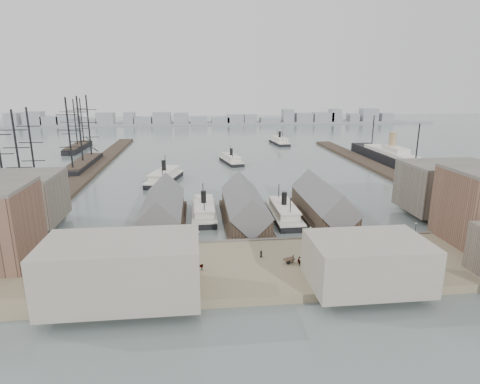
{
  "coord_description": "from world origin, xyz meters",
  "views": [
    {
      "loc": [
        -15.0,
        -105.58,
        43.24
      ],
      "look_at": [
        0.0,
        30.0,
        6.0
      ],
      "focal_mm": 30.0,
      "sensor_mm": 36.0,
      "label": 1
    }
  ],
  "objects": [
    {
      "name": "pedestrian_1",
      "position": [
        -37.12,
        -18.54,
        2.87
      ],
      "size": [
        0.93,
        0.77,
        1.74
      ],
      "primitive_type": "imported",
      "rotation": [
        0.0,
        0.0,
        0.14
      ],
      "color": "black",
      "rests_on": "quay"
    },
    {
      "name": "pedestrian_6",
      "position": [
        24.04,
        -8.95,
        2.89
      ],
      "size": [
        0.89,
        1.02,
        1.78
      ],
      "primitive_type": "imported",
      "rotation": [
        0.0,
        0.0,
        5.0
      ],
      "color": "black",
      "rests_on": "quay"
    },
    {
      "name": "pedestrian_7",
      "position": [
        33.54,
        -21.93,
        2.78
      ],
      "size": [
        1.16,
        0.91,
        1.57
      ],
      "primitive_type": "imported",
      "rotation": [
        0.0,
        0.0,
        3.51
      ],
      "color": "black",
      "rests_on": "quay"
    },
    {
      "name": "tram",
      "position": [
        54.76,
        -13.95,
        3.82
      ],
      "size": [
        3.91,
        10.24,
        3.55
      ],
      "rotation": [
        0.0,
        0.0,
        -0.14
      ],
      "color": "black",
      "rests_on": "quay"
    },
    {
      "name": "pedestrian_0",
      "position": [
        -53.93,
        -15.53,
        2.82
      ],
      "size": [
        0.74,
        0.7,
        1.63
      ],
      "primitive_type": "imported",
      "rotation": [
        0.0,
        0.0,
        2.52
      ],
      "color": "black",
      "rests_on": "quay"
    },
    {
      "name": "horse_cart_left",
      "position": [
        -41.0,
        -11.38,
        2.85
      ],
      "size": [
        4.82,
        3.35,
        1.69
      ],
      "rotation": [
        0.0,
        0.0,
        1.11
      ],
      "color": "black",
      "rests_on": "quay"
    },
    {
      "name": "ferry_open_far",
      "position": [
        45.56,
        180.16,
        2.32
      ],
      "size": [
        11.0,
        28.46,
        9.92
      ],
      "rotation": [
        0.0,
        0.0,
        0.1
      ],
      "color": "black",
      "rests_on": "ground"
    },
    {
      "name": "street_bldg_center",
      "position": [
        20.0,
        -32.0,
        7.0
      ],
      "size": [
        24.0,
        16.0,
        10.0
      ],
      "primitive_type": "cube",
      "color": "gray",
      "rests_on": "quay"
    },
    {
      "name": "east_wharf",
      "position": [
        78.0,
        90.0,
        0.8
      ],
      "size": [
        10.0,
        180.0,
        1.6
      ],
      "primitive_type": "cube",
      "color": "#2D231C",
      "rests_on": "ground"
    },
    {
      "name": "ferry_shed_east",
      "position": [
        26.0,
        16.88,
        4.64
      ],
      "size": [
        14.0,
        42.0,
        12.6
      ],
      "color": "#2D231C",
      "rests_on": "ground"
    },
    {
      "name": "ferry_docked_east",
      "position": [
        13.0,
        16.93,
        2.24
      ],
      "size": [
        8.03,
        26.75,
        9.56
      ],
      "color": "black",
      "rests_on": "ground"
    },
    {
      "name": "lamp_post_far_w",
      "position": [
        -45.0,
        -7.0,
        4.71
      ],
      "size": [
        0.44,
        0.44,
        3.92
      ],
      "color": "black",
      "rests_on": "quay"
    },
    {
      "name": "ocean_steamer",
      "position": [
        92.0,
        102.43,
        3.69
      ],
      "size": [
        11.74,
        85.8,
        17.16
      ],
      "color": "black",
      "rests_on": "ground"
    },
    {
      "name": "quay",
      "position": [
        0.0,
        -20.0,
        1.0
      ],
      "size": [
        180.0,
        30.0,
        2.0
      ],
      "primitive_type": "cube",
      "color": "#7B6E53",
      "rests_on": "ground"
    },
    {
      "name": "ferry_open_near",
      "position": [
        -29.53,
        72.35,
        2.49
      ],
      "size": [
        16.51,
        31.02,
        10.61
      ],
      "rotation": [
        0.0,
        0.0,
        -0.27
      ],
      "color": "black",
      "rests_on": "ground"
    },
    {
      "name": "pedestrian_2",
      "position": [
        -22.22,
        -8.0,
        2.88
      ],
      "size": [
        1.29,
        1.25,
        1.77
      ],
      "primitive_type": "imported",
      "rotation": [
        0.0,
        0.0,
        3.87
      ],
      "color": "black",
      "rests_on": "quay"
    },
    {
      "name": "seawall",
      "position": [
        0.0,
        -5.2,
        1.15
      ],
      "size": [
        180.0,
        1.2,
        2.3
      ],
      "primitive_type": "cube",
      "color": "#59544C",
      "rests_on": "ground"
    },
    {
      "name": "warehouse_east_back",
      "position": [
        68.0,
        15.0,
        9.5
      ],
      "size": [
        28.0,
        20.0,
        15.0
      ],
      "primitive_type": "cube",
      "color": "#60564C",
      "rests_on": "east_land"
    },
    {
      "name": "ferry_shed_center",
      "position": [
        0.0,
        16.88,
        4.64
      ],
      "size": [
        14.0,
        42.0,
        12.6
      ],
      "color": "#2D231C",
      "rests_on": "ground"
    },
    {
      "name": "pedestrian_8",
      "position": [
        32.58,
        -13.29,
        2.85
      ],
      "size": [
        1.08,
        0.73,
        1.7
      ],
      "primitive_type": "imported",
      "rotation": [
        0.0,
        0.0,
        2.8
      ],
      "color": "black",
      "rests_on": "quay"
    },
    {
      "name": "ferry_open_mid",
      "position": [
        4.31,
        112.91,
        2.07
      ],
      "size": [
        12.49,
        25.8,
        8.85
      ],
      "rotation": [
        0.0,
        0.0,
        0.21
      ],
      "color": "black",
      "rests_on": "ground"
    },
    {
      "name": "sailing_ship_near",
      "position": [
        -80.37,
        41.47,
        2.51
      ],
      "size": [
        8.3,
        57.21,
        34.14
      ],
      "color": "black",
      "rests_on": "ground"
    },
    {
      "name": "pedestrian_3",
      "position": [
        -17.16,
        -22.25,
        2.84
      ],
      "size": [
        0.6,
        1.05,
        1.69
      ],
      "primitive_type": "imported",
      "rotation": [
        0.0,
        0.0,
        4.91
      ],
      "color": "black",
      "rests_on": "quay"
    },
    {
      "name": "lamp_post_near_e",
      "position": [
        15.0,
        -7.0,
        4.71
      ],
      "size": [
        0.44,
        0.44,
        3.92
      ],
      "color": "black",
      "rests_on": "quay"
    },
    {
      "name": "pedestrian_4",
      "position": [
        0.07,
        -16.27,
        2.88
      ],
      "size": [
        1.01,
        0.87,
        1.76
      ],
      "primitive_type": "imported",
      "rotation": [
        0.0,
        0.0,
        3.58
      ],
      "color": "black",
      "rests_on": "quay"
    },
    {
      "name": "horse_cart_right",
      "position": [
        7.94,
        -21.12,
        2.85
      ],
      "size": [
        4.87,
        3.31,
        1.7
      ],
      "rotation": [
        0.0,
        0.0,
        1.98
      ],
      "color": "black",
      "rests_on": "quay"
    },
    {
      "name": "warehouse_west_back",
      "position": [
        -70.0,
        18.0,
        9.0
      ],
      "size": [
        26.0,
        20.0,
        14.0
      ],
      "primitive_type": "cube",
      "color": "#60564C",
      "rests_on": "west_land"
    },
    {
      "name": "lamp_post_near_w",
      "position": [
        -15.0,
        -7.0,
        4.71
      ],
      "size": [
        0.44,
        0.44,
        3.92
      ],
      "color": "black",
      "rests_on": "quay"
    },
    {
      "name": "pedestrian_5",
      "position": [
        7.14,
        -19.92,
        2.91
      ],
      "size": [
        0.82,
        0.8,
        1.83
      ],
      "primitive_type": "imported",
      "rotation": [
        0.0,
        0.0,
        3.84
      ],
      "color": "black",
      "rests_on": "quay"
    },
    {
      "name": "street_bldg_west",
      "position": [
        -30.0,
        -32.0,
        8.0
      ],
      "size": [
        30.0,
        16.0,
        12.0
      ],
      "primitive_type": "cube",
      "color": "gray",
      "rests_on": "quay"
    },
    {
      "name": "ground",
      "position": [
        0.0,
        0.0,
        0.0
      ],
      "size": [
        900.0,
        900.0,
        0.0
      ],
      "primitive_type": "plane",
      "color": "#566463",
      "rests_on": "ground"
    },
    {
      "name": "sailing_ship_far",
      "position": [
        -93.19,
        169.48,
        2.41
      ],
      "size": [
        8.1,
        45.03,
        33.32
      ],
      "color": "black",
      "rests_on": "ground"
    },
    {
      "name": "lamp_post_far_e",
      "position": [
        45.0,
        -7.0,
        4.71
      ],
      "size": [
        0.44,
        0.44,
        3.92
      ],
      "color": "black",
      "rests_on": "quay"
    },
    {
      "name": "ferry_shed_west",
      "position": [
        -26.0,
        16.88,
        4.64
      ],
      "size": [
        14.0,
        42.0,
        12.6
      ],
      "color": "#2D231C",
      "rests_on": "ground"
    },
    {
      "name": "far_shore",
      "position": [
        -2.07,
        334.14,
        3.91
      ],
      "size": [
        500.0,
        40.0,
        15.72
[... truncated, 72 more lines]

